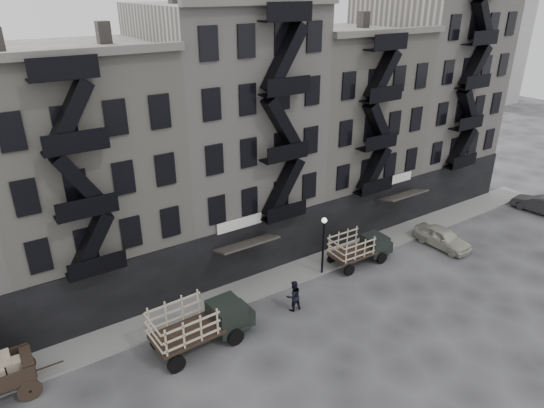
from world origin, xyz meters
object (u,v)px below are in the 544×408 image
car_east (442,237)px  car_far (539,204)px  stake_truck_west (200,321)px  pedestrian_mid (293,296)px  stake_truck_east (360,246)px

car_east → car_far: (12.00, -0.62, -0.02)m
car_far → car_east: bearing=-10.8°
stake_truck_west → pedestrian_mid: 6.09m
car_east → pedestrian_mid: (-13.93, -0.22, 0.24)m
car_far → pedestrian_mid: 25.93m
pedestrian_mid → stake_truck_west: bearing=2.3°
car_far → pedestrian_mid: pedestrian_mid is taller
stake_truck_east → pedestrian_mid: 7.35m
stake_truck_west → car_east: stake_truck_west is taller
car_east → car_far: car_east is taller
stake_truck_west → car_east: 20.00m
car_east → pedestrian_mid: pedestrian_mid is taller
car_east → car_far: bearing=-6.1°
car_far → pedestrian_mid: bearing=-8.7°
stake_truck_west → car_far: bearing=-3.4°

